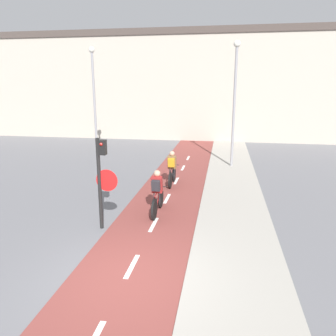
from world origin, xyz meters
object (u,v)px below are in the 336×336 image
at_px(cyclist_near, 157,194).
at_px(cyclist_far, 172,169).
at_px(traffic_light_pole, 102,173).
at_px(street_lamp_sidewalk, 235,92).
at_px(street_lamp_far, 94,91).

xyz_separation_m(cyclist_near, cyclist_far, (-0.03, 3.41, -0.00)).
height_order(traffic_light_pole, street_lamp_sidewalk, street_lamp_sidewalk).
xyz_separation_m(traffic_light_pole, cyclist_near, (1.38, 1.42, -1.03)).
relative_size(street_lamp_far, cyclist_near, 3.52).
height_order(street_lamp_sidewalk, cyclist_near, street_lamp_sidewalk).
distance_m(traffic_light_pole, cyclist_near, 2.24).
relative_size(cyclist_near, cyclist_far, 1.03).
height_order(street_lamp_far, cyclist_near, street_lamp_far).
bearing_deg(street_lamp_sidewalk, traffic_light_pole, -114.53).
bearing_deg(cyclist_near, street_lamp_far, 123.07).
distance_m(cyclist_near, cyclist_far, 3.41).
bearing_deg(cyclist_far, cyclist_near, -89.45).
xyz_separation_m(street_lamp_far, cyclist_near, (5.52, -8.48, -3.26)).
distance_m(street_lamp_sidewalk, cyclist_far, 5.79).
relative_size(street_lamp_far, cyclist_far, 3.63).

